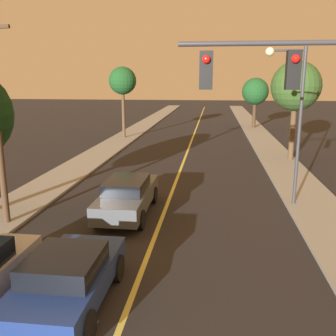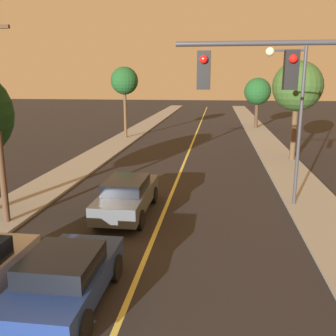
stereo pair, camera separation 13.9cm
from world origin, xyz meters
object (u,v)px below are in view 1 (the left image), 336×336
at_px(car_near_lane_second, 128,195).
at_px(tree_right_near, 296,87).
at_px(tree_left_far, 123,81).
at_px(car_near_lane_front, 68,278).
at_px(streetlamp_right, 292,105).
at_px(traffic_signal_mast, 306,112).
at_px(tree_right_far, 255,92).

bearing_deg(car_near_lane_second, tree_right_near, 53.13).
bearing_deg(tree_right_near, tree_left_far, 148.14).
bearing_deg(car_near_lane_front, streetlamp_right, 51.75).
height_order(traffic_signal_mast, tree_left_far, tree_left_far).
relative_size(car_near_lane_second, streetlamp_right, 0.76).
xyz_separation_m(car_near_lane_front, tree_left_far, (-4.97, 26.46, 4.51)).
relative_size(streetlamp_right, tree_left_far, 1.02).
relative_size(traffic_signal_mast, tree_left_far, 0.98).
bearing_deg(car_near_lane_front, traffic_signal_mast, 15.40).
bearing_deg(traffic_signal_mast, tree_right_near, 79.37).
height_order(streetlamp_right, tree_right_near, streetlamp_right).
bearing_deg(car_near_lane_second, car_near_lane_front, -90.00).
height_order(traffic_signal_mast, tree_right_near, tree_right_near).
xyz_separation_m(tree_right_near, tree_right_far, (-0.75, 17.52, -0.85)).
distance_m(tree_left_far, tree_right_far, 15.79).
height_order(car_near_lane_second, tree_left_far, tree_left_far).
distance_m(tree_right_near, tree_right_far, 17.56).
height_order(tree_right_near, tree_right_far, tree_right_near).
bearing_deg(tree_right_far, car_near_lane_second, -105.23).
bearing_deg(tree_right_far, tree_right_near, -87.56).
xyz_separation_m(car_near_lane_front, tree_right_far, (7.91, 35.51, 3.35)).
distance_m(car_near_lane_front, streetlamp_right, 11.21).
distance_m(car_near_lane_front, car_near_lane_second, 6.45).
bearing_deg(tree_right_far, tree_left_far, -144.89).
xyz_separation_m(tree_left_far, tree_right_far, (12.88, 9.05, -1.15)).
xyz_separation_m(car_near_lane_front, car_near_lane_second, (0.00, 6.45, 0.06)).
bearing_deg(tree_right_near, traffic_signal_mast, -100.63).
distance_m(car_near_lane_second, tree_right_near, 15.01).
relative_size(car_near_lane_front, tree_right_near, 0.63).
bearing_deg(traffic_signal_mast, car_near_lane_second, 138.56).
height_order(streetlamp_right, tree_left_far, streetlamp_right).
height_order(car_near_lane_second, streetlamp_right, streetlamp_right).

